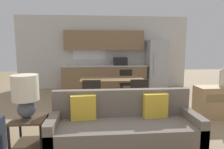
# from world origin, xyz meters

# --- Properties ---
(ground_plane) EXTENTS (20.00, 20.00, 0.00)m
(ground_plane) POSITION_xyz_m (0.00, 0.00, 0.00)
(ground_plane) COLOR #9E8460
(wall_back) EXTENTS (6.40, 0.07, 2.70)m
(wall_back) POSITION_xyz_m (-0.01, 4.63, 1.35)
(wall_back) COLOR silver
(wall_back) RESTS_ON ground_plane
(kitchen_counter) EXTENTS (3.07, 0.65, 2.15)m
(kitchen_counter) POSITION_xyz_m (0.01, 4.33, 0.84)
(kitchen_counter) COLOR #8E704C
(kitchen_counter) RESTS_ON ground_plane
(refrigerator) EXTENTS (0.69, 0.76, 1.80)m
(refrigerator) POSITION_xyz_m (1.93, 4.22, 0.90)
(refrigerator) COLOR #B7BABC
(refrigerator) RESTS_ON ground_plane
(dining_table) EXTENTS (1.66, 0.85, 0.73)m
(dining_table) POSITION_xyz_m (0.09, 2.27, 0.67)
(dining_table) COLOR brown
(dining_table) RESTS_ON ground_plane
(couch) EXTENTS (2.30, 0.80, 0.87)m
(couch) POSITION_xyz_m (0.08, 0.04, 0.34)
(couch) COLOR #3D2D1E
(couch) RESTS_ON ground_plane
(side_table) EXTENTS (0.49, 0.49, 0.51)m
(side_table) POSITION_xyz_m (-1.37, 0.03, 0.34)
(side_table) COLOR brown
(side_table) RESTS_ON ground_plane
(table_lamp) EXTENTS (0.39, 0.39, 0.67)m
(table_lamp) POSITION_xyz_m (-1.39, 0.01, 0.90)
(table_lamp) COLOR #4C515B
(table_lamp) RESTS_ON side_table
(credenza) EXTENTS (0.92, 0.44, 0.70)m
(credenza) POSITION_xyz_m (2.34, 1.13, 0.35)
(credenza) COLOR tan
(credenza) RESTS_ON ground_plane
(vase) EXTENTS (0.16, 0.16, 0.40)m
(vase) POSITION_xyz_m (2.49, 1.17, 0.89)
(vase) COLOR beige
(vase) RESTS_ON credenza
(dining_chair_near_left) EXTENTS (0.42, 0.42, 0.86)m
(dining_chair_near_left) POSITION_xyz_m (-0.44, 1.45, 0.49)
(dining_chair_near_left) COLOR black
(dining_chair_near_left) RESTS_ON ground_plane
(dining_chair_far_right) EXTENTS (0.43, 0.43, 0.86)m
(dining_chair_far_right) POSITION_xyz_m (0.62, 3.07, 0.49)
(dining_chair_far_right) COLOR black
(dining_chair_far_right) RESTS_ON ground_plane
(dining_chair_near_right) EXTENTS (0.42, 0.42, 0.86)m
(dining_chair_near_right) POSITION_xyz_m (0.62, 1.46, 0.49)
(dining_chair_near_right) COLOR black
(dining_chair_near_right) RESTS_ON ground_plane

